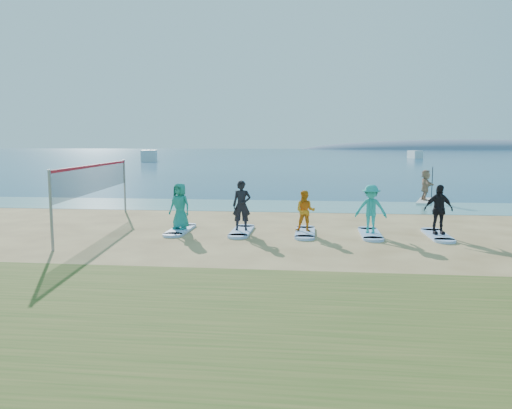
# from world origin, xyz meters

# --- Properties ---
(ground) EXTENTS (600.00, 600.00, 0.00)m
(ground) POSITION_xyz_m (0.00, 0.00, 0.00)
(ground) COLOR tan
(ground) RESTS_ON ground
(shallow_water) EXTENTS (600.00, 600.00, 0.00)m
(shallow_water) POSITION_xyz_m (0.00, 10.50, 0.01)
(shallow_water) COLOR teal
(shallow_water) RESTS_ON ground
(ocean) EXTENTS (600.00, 600.00, 0.00)m
(ocean) POSITION_xyz_m (0.00, 160.00, 0.01)
(ocean) COLOR navy
(ocean) RESTS_ON ground
(island_ridge) EXTENTS (220.00, 56.00, 18.00)m
(island_ridge) POSITION_xyz_m (95.00, 300.00, 0.00)
(island_ridge) COLOR slate
(island_ridge) RESTS_ON ground
(volleyball_net) EXTENTS (1.24, 9.02, 2.50)m
(volleyball_net) POSITION_xyz_m (-7.86, 3.01, 1.90)
(volleyball_net) COLOR gray
(volleyball_net) RESTS_ON ground
(paddleboard) EXTENTS (1.51, 3.08, 0.12)m
(paddleboard) POSITION_xyz_m (6.88, 13.07, 0.06)
(paddleboard) COLOR silver
(paddleboard) RESTS_ON ground
(paddleboarder) EXTENTS (0.60, 1.61, 1.70)m
(paddleboarder) POSITION_xyz_m (6.88, 13.07, 0.97)
(paddleboarder) COLOR tan
(paddleboarder) RESTS_ON paddleboard
(boat_offshore_a) EXTENTS (4.92, 8.98, 2.08)m
(boat_offshore_a) POSITION_xyz_m (-29.93, 74.97, 0.00)
(boat_offshore_a) COLOR silver
(boat_offshore_a) RESTS_ON ground
(boat_offshore_b) EXTENTS (2.57, 5.34, 1.72)m
(boat_offshore_b) POSITION_xyz_m (23.26, 100.20, 0.00)
(boat_offshore_b) COLOR silver
(boat_offshore_b) RESTS_ON ground
(surfboard_0) EXTENTS (0.70, 2.20, 0.09)m
(surfboard_0) POSITION_xyz_m (-4.32, 2.39, 0.04)
(surfboard_0) COLOR #A4C4FF
(surfboard_0) RESTS_ON ground
(student_0) EXTENTS (0.97, 0.78, 1.73)m
(student_0) POSITION_xyz_m (-4.32, 2.39, 0.95)
(student_0) COLOR #1B8476
(student_0) RESTS_ON surfboard_0
(surfboard_1) EXTENTS (0.70, 2.20, 0.09)m
(surfboard_1) POSITION_xyz_m (-1.98, 2.39, 0.04)
(surfboard_1) COLOR #A4C4FF
(surfboard_1) RESTS_ON ground
(student_1) EXTENTS (0.71, 0.49, 1.84)m
(student_1) POSITION_xyz_m (-1.98, 2.39, 1.01)
(student_1) COLOR black
(student_1) RESTS_ON surfboard_1
(surfboard_2) EXTENTS (0.70, 2.20, 0.09)m
(surfboard_2) POSITION_xyz_m (0.36, 2.39, 0.04)
(surfboard_2) COLOR #A4C4FF
(surfboard_2) RESTS_ON ground
(student_2) EXTENTS (0.78, 0.64, 1.49)m
(student_2) POSITION_xyz_m (0.36, 2.39, 0.84)
(student_2) COLOR orange
(student_2) RESTS_ON surfboard_2
(surfboard_3) EXTENTS (0.70, 2.20, 0.09)m
(surfboard_3) POSITION_xyz_m (2.70, 2.39, 0.04)
(surfboard_3) COLOR #A4C4FF
(surfboard_3) RESTS_ON ground
(student_3) EXTENTS (1.20, 0.81, 1.73)m
(student_3) POSITION_xyz_m (2.70, 2.39, 0.95)
(student_3) COLOR teal
(student_3) RESTS_ON surfboard_3
(surfboard_4) EXTENTS (0.70, 2.20, 0.09)m
(surfboard_4) POSITION_xyz_m (5.04, 2.39, 0.04)
(surfboard_4) COLOR #A4C4FF
(surfboard_4) RESTS_ON ground
(student_4) EXTENTS (1.08, 0.59, 1.76)m
(student_4) POSITION_xyz_m (5.04, 2.39, 0.97)
(student_4) COLOR black
(student_4) RESTS_ON surfboard_4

